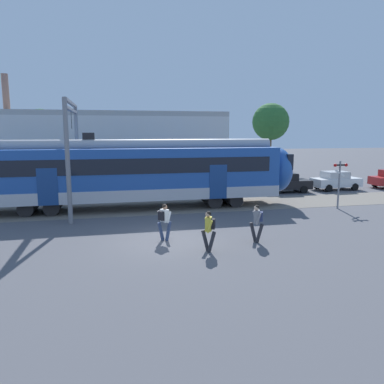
{
  "coord_description": "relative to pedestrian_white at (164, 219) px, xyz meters",
  "views": [
    {
      "loc": [
        -2.33,
        -15.97,
        4.82
      ],
      "look_at": [
        1.93,
        3.32,
        1.6
      ],
      "focal_mm": 35.0,
      "sensor_mm": 36.0,
      "label": 1
    }
  ],
  "objects": [
    {
      "name": "ground_plane",
      "position": [
        0.06,
        -0.01,
        -0.99
      ],
      "size": [
        160.0,
        160.0,
        0.0
      ],
      "primitive_type": "plane",
      "color": "#515156"
    },
    {
      "name": "pedestrian_white",
      "position": [
        0.0,
        0.0,
        0.0
      ],
      "size": [
        0.71,
        0.5,
        1.67
      ],
      "color": "navy",
      "rests_on": "ground"
    },
    {
      "name": "pedestrian_yellow",
      "position": [
        1.55,
        -1.89,
        0.0
      ],
      "size": [
        0.58,
        0.65,
        1.67
      ],
      "color": "#28282D",
      "rests_on": "ground"
    },
    {
      "name": "pedestrian_grey",
      "position": [
        3.93,
        -1.09,
        0.0
      ],
      "size": [
        0.58,
        0.65,
        1.67
      ],
      "color": "#28282D",
      "rests_on": "ground"
    },
    {
      "name": "parked_car_black",
      "position": [
        11.29,
        11.18,
        -0.21
      ],
      "size": [
        4.05,
        1.86,
        1.54
      ],
      "color": "black",
      "rests_on": "ground"
    },
    {
      "name": "parked_car_white",
      "position": [
        16.01,
        11.44,
        -0.21
      ],
      "size": [
        4.09,
        1.93,
        1.54
      ],
      "color": "silver",
      "rests_on": "ground"
    },
    {
      "name": "catenary_gantry",
      "position": [
        -4.37,
        7.37,
        3.32
      ],
      "size": [
        0.24,
        6.64,
        6.53
      ],
      "color": "gray",
      "rests_on": "ground"
    },
    {
      "name": "crossing_signal",
      "position": [
        11.67,
        4.57,
        1.02
      ],
      "size": [
        0.96,
        0.21,
        3.0
      ],
      "color": "gray",
      "rests_on": "ground"
    },
    {
      "name": "background_building",
      "position": [
        -3.44,
        16.32,
        2.22
      ],
      "size": [
        21.76,
        5.0,
        9.2
      ],
      "color": "beige",
      "rests_on": "ground"
    },
    {
      "name": "street_tree_right",
      "position": [
        13.47,
        19.11,
        4.72
      ],
      "size": [
        3.63,
        3.63,
        7.55
      ],
      "color": "brown",
      "rests_on": "ground"
    },
    {
      "name": "street_tree_left",
      "position": [
        -7.49,
        16.08,
        4.06
      ],
      "size": [
        2.94,
        2.94,
        6.57
      ],
      "color": "brown",
      "rests_on": "ground"
    }
  ]
}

